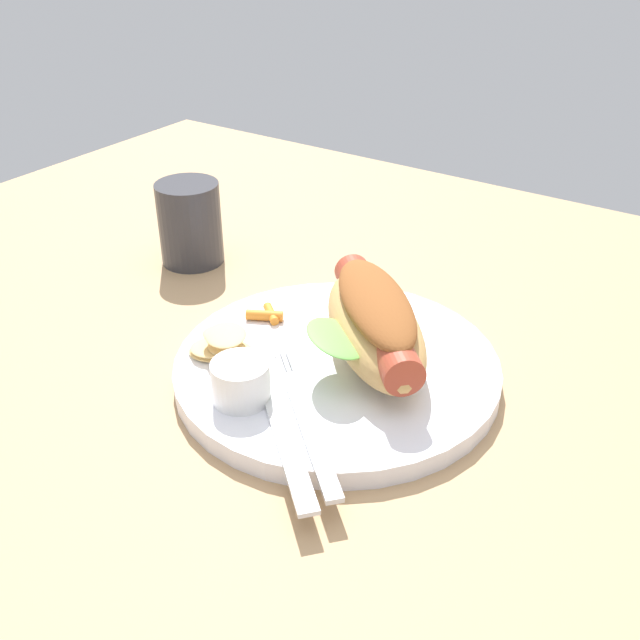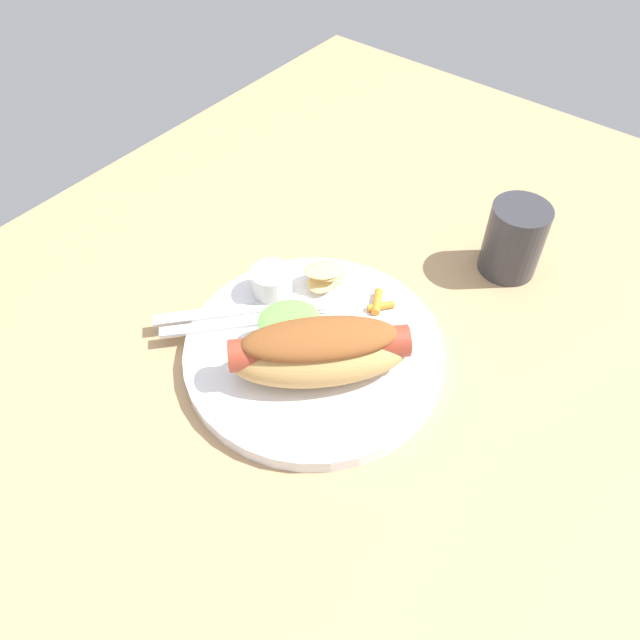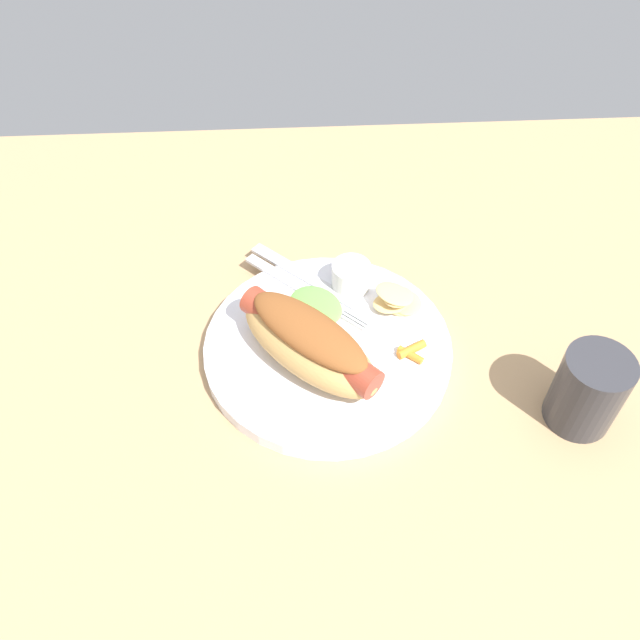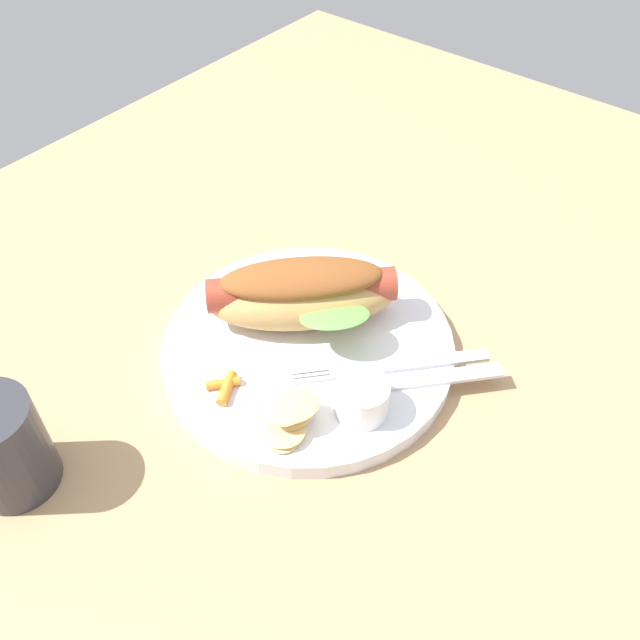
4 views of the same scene
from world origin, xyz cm
name	(u,v)px [view 3 (image 3 of 4)]	position (x,y,z in cm)	size (l,w,h in cm)	color
ground_plane	(329,375)	(0.00, 0.00, -0.90)	(120.00, 90.00, 1.80)	tan
plate	(327,348)	(0.08, -2.29, 0.80)	(25.76, 25.76, 1.60)	white
hot_dog	(309,338)	(2.00, -0.44, 4.73)	(16.48, 16.57, 5.97)	tan
sauce_ramekin	(351,276)	(-3.06, -10.39, 3.15)	(4.27, 4.27, 3.10)	white
fork	(302,290)	(2.34, -9.96, 1.80)	(13.34, 12.31, 0.40)	silver
knife	(304,276)	(2.06, -12.14, 1.78)	(15.03, 1.40, 0.36)	silver
chips_pile	(399,300)	(-7.95, -6.91, 2.74)	(6.46, 5.15, 2.68)	#E5BE76
carrot_garnish	(411,352)	(-8.39, -0.35, 2.03)	(3.24, 3.08, 0.91)	orange
drinking_cup	(588,391)	(-23.68, 6.84, 4.22)	(6.40, 6.40, 8.43)	#333338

